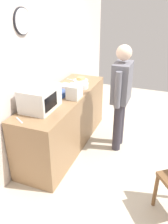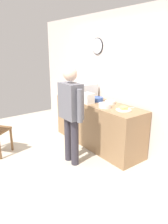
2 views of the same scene
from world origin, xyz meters
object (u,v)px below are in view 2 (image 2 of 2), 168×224
at_px(salad_bowl, 97,99).
at_px(toaster, 88,98).
at_px(spoon_utensil, 76,93).
at_px(person_standing, 71,110).
at_px(sandwich_plate, 124,109).
at_px(microwave, 84,90).
at_px(cereal_bowl, 110,102).
at_px(fork_utensil, 130,108).
at_px(mixing_bowl, 105,105).

xyz_separation_m(salad_bowl, toaster, (0.02, -0.26, 0.06)).
distance_m(spoon_utensil, person_standing, 1.54).
bearing_deg(sandwich_plate, microwave, 176.60).
height_order(cereal_bowl, fork_utensil, cereal_bowl).
relative_size(salad_bowl, cereal_bowl, 1.31).
relative_size(cereal_bowl, spoon_utensil, 1.09).
bearing_deg(salad_bowl, microwave, 177.85).
xyz_separation_m(sandwich_plate, spoon_utensil, (-1.62, 0.14, -0.02)).
relative_size(microwave, cereal_bowl, 2.70).
relative_size(mixing_bowl, fork_utensil, 1.32).
relative_size(salad_bowl, spoon_utensil, 1.43).
distance_m(toaster, spoon_utensil, 0.94).
bearing_deg(person_standing, mixing_bowl, 82.27).
bearing_deg(mixing_bowl, cereal_bowl, 116.51).
xyz_separation_m(cereal_bowl, fork_utensil, (0.42, 0.09, -0.03)).
height_order(microwave, toaster, microwave).
xyz_separation_m(sandwich_plate, cereal_bowl, (-0.44, 0.10, 0.01)).
bearing_deg(sandwich_plate, toaster, -165.14).
bearing_deg(mixing_bowl, sandwich_plate, 23.78).
bearing_deg(microwave, cereal_bowl, 1.96).
distance_m(salad_bowl, toaster, 0.26).
height_order(cereal_bowl, person_standing, person_standing).
bearing_deg(salad_bowl, toaster, -85.78).
xyz_separation_m(toaster, fork_utensil, (0.73, 0.39, -0.10)).
bearing_deg(sandwich_plate, fork_utensil, 96.12).
height_order(cereal_bowl, spoon_utensil, cereal_bowl).
xyz_separation_m(salad_bowl, person_standing, (0.36, -0.87, 0.02)).
relative_size(microwave, fork_utensil, 2.94).
relative_size(sandwich_plate, person_standing, 0.16).
bearing_deg(fork_utensil, microwave, -174.66).
distance_m(mixing_bowl, toaster, 0.44).
bearing_deg(sandwich_plate, salad_bowl, 175.85).
height_order(toaster, person_standing, person_standing).
distance_m(mixing_bowl, fork_utensil, 0.45).
bearing_deg(person_standing, cereal_bowl, 91.86).
distance_m(sandwich_plate, person_standing, 0.91).
height_order(sandwich_plate, person_standing, person_standing).
height_order(cereal_bowl, toaster, toaster).
distance_m(salad_bowl, mixing_bowl, 0.49).
relative_size(mixing_bowl, toaster, 1.02).
distance_m(sandwich_plate, fork_utensil, 0.19).
bearing_deg(salad_bowl, cereal_bowl, 7.74).
distance_m(microwave, spoon_utensil, 0.42).
bearing_deg(toaster, mixing_bowl, 7.73).
height_order(fork_utensil, person_standing, person_standing).
bearing_deg(microwave, spoon_utensil, 169.87).
bearing_deg(person_standing, spoon_utensil, 141.85).
height_order(mixing_bowl, spoon_utensil, mixing_bowl).
relative_size(sandwich_plate, fork_utensil, 1.53).
height_order(salad_bowl, cereal_bowl, salad_bowl).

